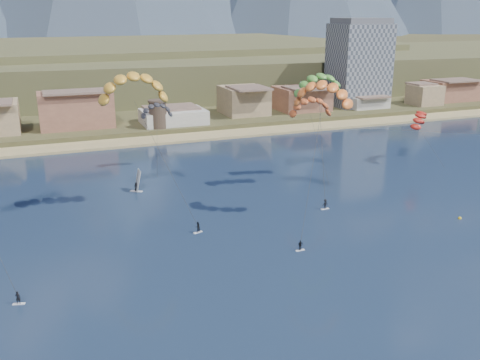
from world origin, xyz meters
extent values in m
plane|color=black|center=(0.00, 0.00, 0.00)|extent=(2400.00, 2400.00, 0.00)
cube|color=tan|center=(0.00, 106.00, 0.25)|extent=(2200.00, 12.00, 0.90)
cube|color=brown|center=(0.00, 560.00, 0.00)|extent=(2200.00, 900.00, 4.00)
cube|color=brown|center=(40.00, 220.00, 9.50)|extent=(320.00, 150.00, 15.00)
cube|color=brown|center=(-40.00, 260.00, 11.00)|extent=(380.00, 170.00, 18.00)
cube|color=gray|center=(85.00, 128.00, 17.00)|extent=(20.00, 16.00, 30.00)
cube|color=#59595E|center=(85.00, 128.00, 33.00)|extent=(18.00, 14.40, 2.00)
cylinder|color=#47382D|center=(5.00, 114.00, 6.00)|extent=(5.20, 5.20, 8.00)
cylinder|color=#47382D|center=(5.00, 114.00, 10.30)|extent=(5.82, 5.82, 0.60)
cube|color=silver|center=(-34.39, 22.31, 0.05)|extent=(1.61, 0.85, 0.10)
imported|color=black|center=(-34.39, 22.31, 0.99)|extent=(0.73, 0.58, 1.77)
cube|color=silver|center=(-6.08, 36.28, 0.06)|extent=(1.74, 0.97, 0.11)
imported|color=black|center=(-6.08, 36.28, 1.07)|extent=(1.10, 0.97, 1.91)
cylinder|color=#262626|center=(-9.57, 43.53, 11.01)|extent=(0.05, 0.05, 25.34)
cube|color=silver|center=(6.93, 23.57, 0.05)|extent=(1.48, 0.48, 0.10)
imported|color=black|center=(6.93, 23.57, 0.94)|extent=(1.00, 0.44, 1.69)
cylinder|color=#262626|center=(11.96, 29.90, 10.76)|extent=(0.05, 0.05, 25.22)
cube|color=silver|center=(19.90, 38.34, 0.05)|extent=(1.66, 0.55, 0.11)
imported|color=black|center=(19.90, 38.34, 1.06)|extent=(1.25, 0.74, 1.90)
cylinder|color=#262626|center=(22.02, 44.16, 10.58)|extent=(0.05, 0.05, 22.47)
cylinder|color=#262626|center=(-3.31, 73.25, 6.40)|extent=(0.04, 0.04, 14.59)
cylinder|color=#262626|center=(26.85, 54.10, 7.25)|extent=(0.04, 0.04, 16.04)
cylinder|color=#262626|center=(57.95, 55.87, 4.70)|extent=(0.04, 0.04, 11.90)
cube|color=silver|center=(-11.79, 61.83, 0.07)|extent=(2.58, 2.10, 0.13)
imported|color=black|center=(-11.79, 61.83, 1.07)|extent=(1.09, 1.01, 1.87)
cube|color=white|center=(-11.35, 61.83, 2.41)|extent=(2.43, 2.90, 4.48)
sphere|color=yellow|center=(40.29, 25.03, 0.11)|extent=(0.62, 0.62, 0.62)
camera|label=1|loc=(-29.60, -44.18, 35.91)|focal=39.66mm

